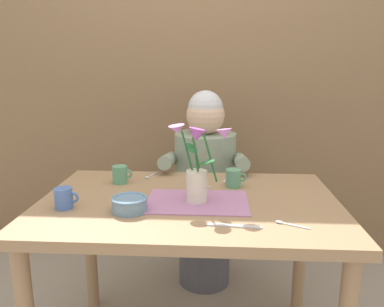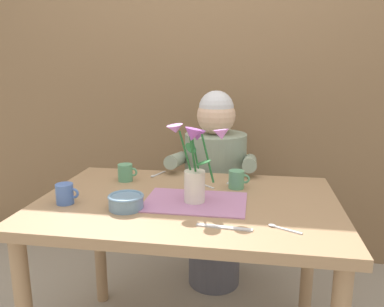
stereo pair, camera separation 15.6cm
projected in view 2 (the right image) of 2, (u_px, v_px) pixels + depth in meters
name	position (u px, v px, depth m)	size (l,w,h in m)	color
wood_panel_backdrop	(216.00, 67.00, 2.44)	(4.00, 0.10, 2.50)	brown
dining_table	(188.00, 222.00, 1.57)	(1.20, 0.80, 0.74)	#9E7A56
seated_person	(215.00, 192.00, 2.18)	(0.45, 0.47, 1.14)	#4C4C56
striped_placemat	(195.00, 202.00, 1.52)	(0.40, 0.28, 0.01)	#B275A3
flower_vase	(195.00, 165.00, 1.49)	(0.27, 0.21, 0.31)	silver
ceramic_bowl	(126.00, 201.00, 1.45)	(0.14, 0.14, 0.06)	#6689A8
dinner_knife	(224.00, 227.00, 1.28)	(0.19, 0.02, 0.01)	silver
coffee_cup	(126.00, 173.00, 1.79)	(0.09, 0.07, 0.08)	#569970
tea_cup	(65.00, 194.00, 1.50)	(0.09, 0.07, 0.08)	#476BB7
ceramic_mug	(237.00, 179.00, 1.69)	(0.09, 0.07, 0.08)	#569970
spoon_0	(233.00, 179.00, 1.82)	(0.05, 0.12, 0.01)	silver
spoon_1	(156.00, 175.00, 1.88)	(0.06, 0.12, 0.01)	silver
spoon_2	(279.00, 227.00, 1.28)	(0.11, 0.07, 0.01)	silver
spoon_3	(202.00, 184.00, 1.74)	(0.10, 0.09, 0.01)	silver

